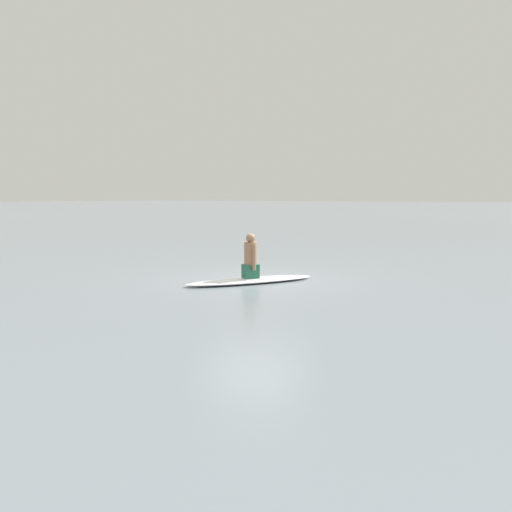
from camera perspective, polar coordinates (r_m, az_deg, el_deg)
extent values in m
plane|color=gray|center=(13.55, -0.07, -2.50)|extent=(400.00, 400.00, 0.00)
ellipsoid|color=white|center=(13.12, -0.57, -2.53)|extent=(2.23, 3.25, 0.12)
cube|color=#26664C|center=(13.09, -0.57, -1.57)|extent=(0.42, 0.44, 0.33)
cylinder|color=#9E7051|center=(13.04, -0.57, 0.24)|extent=(0.42, 0.42, 0.55)
sphere|color=#9E7051|center=(13.00, -0.57, 1.87)|extent=(0.22, 0.22, 0.22)
cylinder|color=#9E7051|center=(13.21, -0.92, 0.01)|extent=(0.12, 0.12, 0.60)
cylinder|color=#9E7051|center=(12.88, -0.21, -0.15)|extent=(0.12, 0.12, 0.60)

